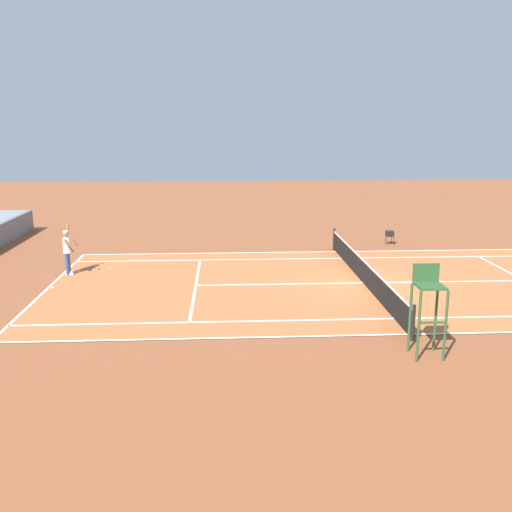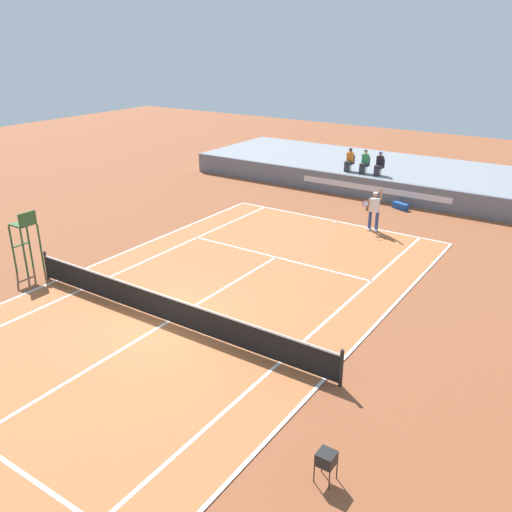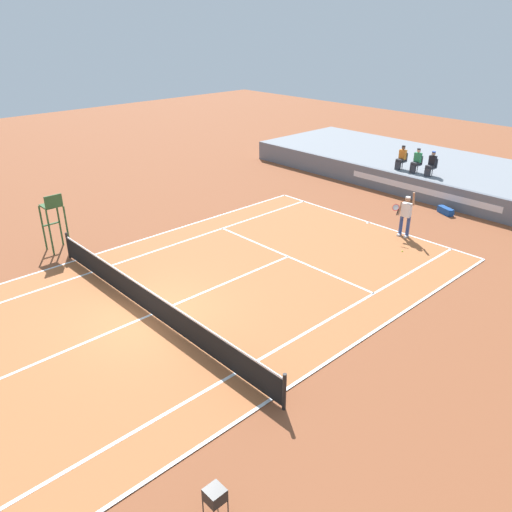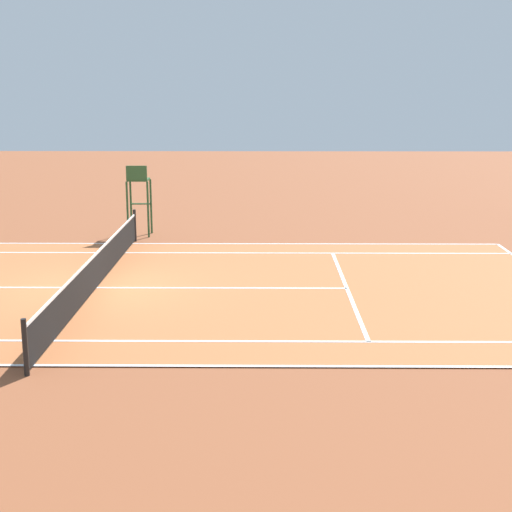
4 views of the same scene
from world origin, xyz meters
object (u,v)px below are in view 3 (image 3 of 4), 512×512
spectator_seated_2 (431,164)px  equipment_bag (446,211)px  spectator_seated_0 (401,158)px  umpire_chair (53,215)px  spectator_seated_1 (417,161)px  tennis_player (406,215)px  tennis_ball (402,251)px  ball_hopper (215,495)px

spectator_seated_2 → equipment_bag: size_ratio=1.33×
spectator_seated_0 → equipment_bag: size_ratio=1.33×
spectator_seated_2 → umpire_chair: 18.61m
spectator_seated_1 → spectator_seated_2: (0.87, 0.00, 0.00)m
tennis_player → umpire_chair: umpire_chair is taller
spectator_seated_2 → tennis_ball: bearing=-67.2°
spectator_seated_1 → tennis_ball: bearing=-61.6°
spectator_seated_1 → tennis_player: size_ratio=0.61×
spectator_seated_1 → spectator_seated_2: 0.87m
spectator_seated_0 → spectator_seated_2: size_ratio=1.00×
spectator_seated_1 → ball_hopper: (8.10, -20.39, -1.20)m
spectator_seated_2 → tennis_ball: 7.97m
spectator_seated_1 → ball_hopper: 21.97m
spectator_seated_0 → spectator_seated_1: (0.92, 0.00, 0.00)m
spectator_seated_1 → tennis_ball: size_ratio=18.60×
spectator_seated_2 → equipment_bag: bearing=-40.8°
equipment_bag → spectator_seated_1: bearing=148.9°
spectator_seated_0 → tennis_ball: (4.80, -7.17, -1.74)m
spectator_seated_0 → umpire_chair: (-5.01, -17.32, -0.22)m
spectator_seated_2 → tennis_player: size_ratio=0.61×
tennis_player → tennis_ball: 1.99m
tennis_ball → equipment_bag: 5.54m
tennis_ball → equipment_bag: bearing=100.7°
equipment_bag → ball_hopper: (5.24, -18.67, 0.41)m
equipment_bag → spectator_seated_2: bearing=139.2°
umpire_chair → spectator_seated_1: bearing=71.1°
spectator_seated_2 → ball_hopper: spectator_seated_2 is taller
tennis_player → tennis_ball: size_ratio=30.63×
tennis_ball → spectator_seated_1: bearing=118.4°
spectator_seated_1 → tennis_player: (2.98, -5.68, -0.78)m
spectator_seated_0 → ball_hopper: size_ratio=1.81×
tennis_player → equipment_bag: (-0.12, 3.96, -0.83)m
tennis_ball → ball_hopper: size_ratio=0.10×
spectator_seated_0 → spectator_seated_1: same height
tennis_player → ball_hopper: tennis_player is taller
spectator_seated_0 → spectator_seated_1: size_ratio=1.00×
spectator_seated_0 → ball_hopper: (9.02, -20.39, -1.20)m
tennis_player → equipment_bag: tennis_player is taller
spectator_seated_2 → tennis_ball: spectator_seated_2 is taller
tennis_player → equipment_bag: size_ratio=2.18×
umpire_chair → spectator_seated_2: bearing=68.6°
tennis_ball → umpire_chair: 14.20m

